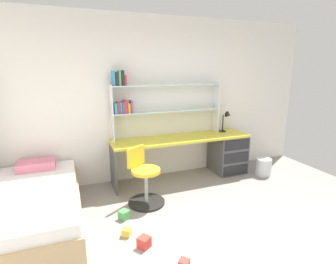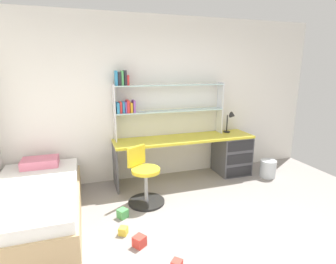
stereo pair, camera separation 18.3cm
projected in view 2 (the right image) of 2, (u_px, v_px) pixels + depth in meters
name	position (u px, v px, depth m)	size (l,w,h in m)	color
ground_plane	(223.00, 261.00, 2.66)	(5.88, 5.62, 0.02)	gray
room_shell	(86.00, 114.00, 3.08)	(5.88, 5.62, 2.71)	white
desk	(219.00, 152.00, 4.72)	(2.39, 0.57, 0.74)	gold
bookshelf_hutch	(154.00, 99.00, 4.30)	(1.88, 0.22, 1.11)	silver
desk_lamp	(231.00, 119.00, 4.74)	(0.20, 0.17, 0.38)	black
swivel_chair	(144.00, 181.00, 3.73)	(0.52, 0.52, 0.81)	black
bed_platform	(35.00, 204.00, 3.27)	(1.06, 1.94, 0.60)	tan
waste_bin	(268.00, 169.00, 4.66)	(0.28, 0.28, 0.30)	silver
toy_block_yellow_0	(123.00, 231.00, 3.06)	(0.09, 0.09, 0.09)	gold
toy_block_green_2	(123.00, 213.00, 3.40)	(0.11, 0.11, 0.11)	#479E51
toy_block_red_5	(139.00, 241.00, 2.85)	(0.12, 0.12, 0.12)	red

